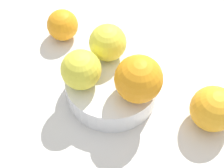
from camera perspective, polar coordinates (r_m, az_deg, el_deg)
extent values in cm
cube|color=silver|center=(57.10, 0.00, -2.15)|extent=(110.00, 110.00, 2.00)
cylinder|color=white|center=(55.94, 0.00, -1.36)|extent=(9.71, 9.71, 0.80)
cylinder|color=white|center=(54.43, 0.00, -0.27)|extent=(15.66, 15.66, 4.47)
sphere|color=orange|center=(48.03, 4.74, 0.89)|extent=(7.40, 7.40, 7.40)
sphere|color=yellow|center=(49.81, -5.52, 2.55)|extent=(6.38, 6.38, 6.38)
sphere|color=yellow|center=(53.36, -0.76, 7.36)|extent=(6.25, 6.25, 6.25)
sphere|color=#F9A823|center=(52.70, 17.53, -4.21)|extent=(7.29, 7.29, 7.29)
sphere|color=orange|center=(63.57, -8.78, 10.31)|extent=(6.02, 6.02, 6.02)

